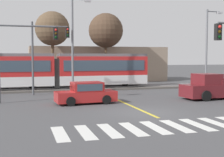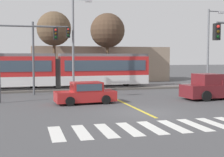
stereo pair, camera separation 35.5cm
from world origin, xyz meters
The scene contains 23 objects.
ground_plane centered at (0.00, 0.00, 0.00)m, with size 200.00×200.00×0.00m, color #474749.
track_bed centered at (0.00, 14.34, 0.09)m, with size 120.00×4.00×0.18m, color #56514C.
rail_near centered at (0.00, 13.62, 0.23)m, with size 120.00×0.08×0.10m, color #939399.
rail_far centered at (0.00, 15.06, 0.23)m, with size 120.00×0.08×0.10m, color #939399.
light_rail_tram centered at (-3.78, 14.33, 2.05)m, with size 18.50×2.64×3.43m.
crosswalk_stripe_0 centered at (-5.50, -3.61, 0.00)m, with size 0.56×2.80×0.01m, color silver.
crosswalk_stripe_1 centered at (-4.40, -3.62, 0.00)m, with size 0.56×2.80×0.01m, color silver.
crosswalk_stripe_2 centered at (-3.30, -3.62, 0.00)m, with size 0.56×2.80×0.01m, color silver.
crosswalk_stripe_3 centered at (-2.20, -3.63, 0.00)m, with size 0.56×2.80×0.01m, color silver.
crosswalk_stripe_4 centered at (-1.10, -3.63, 0.00)m, with size 0.56×2.80×0.01m, color silver.
crosswalk_stripe_5 centered at (0.00, -3.64, 0.00)m, with size 0.56×2.80×0.01m, color silver.
crosswalk_stripe_6 centered at (1.10, -3.64, 0.00)m, with size 0.56×2.80×0.01m, color silver.
crosswalk_stripe_7 centered at (2.20, -3.65, 0.00)m, with size 0.56×2.80×0.01m, color silver.
lane_centre_line centered at (0.00, 5.35, 0.00)m, with size 0.20×13.97×0.01m, color gold.
sedan_crossing centered at (-2.70, 4.64, 0.70)m, with size 4.31×2.15×1.52m.
pickup_truck centered at (7.44, 4.32, 0.84)m, with size 5.50×2.46×1.98m.
traffic_light_far_left centered at (-5.05, 10.72, 4.13)m, with size 3.25×0.38×6.28m.
traffic_light_mid_left centered at (-7.12, 6.45, 3.97)m, with size 4.25×0.38×6.03m.
street_lamp_centre centered at (-2.46, 11.04, 4.83)m, with size 1.80×0.28×8.61m.
street_lamp_east centered at (11.43, 11.35, 4.59)m, with size 1.81×0.28×8.13m.
bare_tree_west centered at (-3.57, 19.50, 6.48)m, with size 3.92×3.92×8.47m.
bare_tree_east centered at (2.92, 20.11, 6.47)m, with size 4.19×4.19×8.60m.
building_backdrop_far centered at (2.94, 24.57, 2.30)m, with size 18.06×6.00×4.61m, color gray.
Camera 2 is at (-6.67, -16.89, 3.27)m, focal length 50.00 mm.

